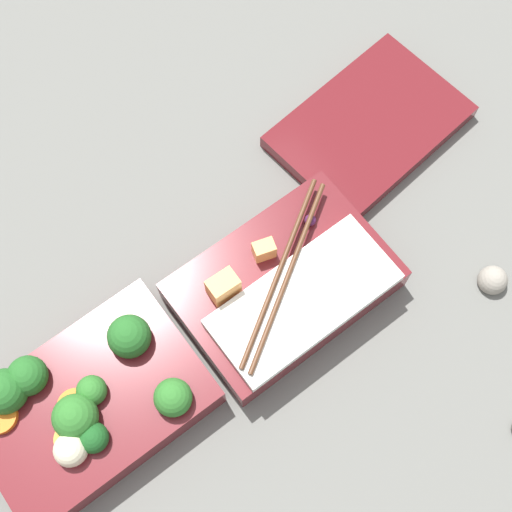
# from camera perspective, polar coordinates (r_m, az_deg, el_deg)

# --- Properties ---
(ground_plane) EXTENTS (3.00, 3.00, 0.00)m
(ground_plane) POSITION_cam_1_polar(r_m,az_deg,el_deg) (0.73, -5.32, -7.59)
(ground_plane) COLOR slate
(bento_tray_vegetable) EXTENTS (0.21, 0.14, 0.07)m
(bento_tray_vegetable) POSITION_cam_1_polar(r_m,az_deg,el_deg) (0.71, -13.25, -11.23)
(bento_tray_vegetable) COLOR maroon
(bento_tray_vegetable) RESTS_ON ground_plane
(bento_tray_rice) EXTENTS (0.21, 0.14, 0.07)m
(bento_tray_rice) POSITION_cam_1_polar(r_m,az_deg,el_deg) (0.72, 2.37, -2.45)
(bento_tray_rice) COLOR maroon
(bento_tray_rice) RESTS_ON ground_plane
(bento_lid) EXTENTS (0.22, 0.16, 0.02)m
(bento_lid) POSITION_cam_1_polar(r_m,az_deg,el_deg) (0.83, 9.06, 10.18)
(bento_lid) COLOR maroon
(bento_lid) RESTS_ON ground_plane
(pebble_1) EXTENTS (0.03, 0.03, 0.03)m
(pebble_1) POSITION_cam_1_polar(r_m,az_deg,el_deg) (0.78, 18.40, -1.85)
(pebble_1) COLOR gray
(pebble_1) RESTS_ON ground_plane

